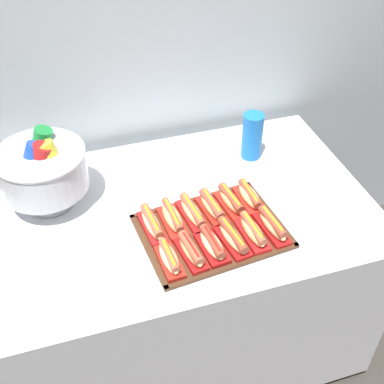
% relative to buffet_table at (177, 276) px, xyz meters
% --- Properties ---
extents(ground_plane, '(10.00, 10.00, 0.00)m').
position_rel_buffet_table_xyz_m(ground_plane, '(0.00, 0.00, -0.42)').
color(ground_plane, '#38332D').
extents(back_wall, '(6.00, 0.10, 2.60)m').
position_rel_buffet_table_xyz_m(back_wall, '(0.00, 0.55, 0.88)').
color(back_wall, '#B2BCC1').
rests_on(back_wall, ground_plane).
extents(buffet_table, '(1.43, 0.88, 0.80)m').
position_rel_buffet_table_xyz_m(buffet_table, '(0.00, 0.00, 0.00)').
color(buffet_table, silver).
rests_on(buffet_table, ground_plane).
extents(serving_tray, '(0.51, 0.40, 0.01)m').
position_rel_buffet_table_xyz_m(serving_tray, '(0.08, -0.16, 0.38)').
color(serving_tray, '#472B19').
rests_on(serving_tray, buffet_table).
extents(hot_dog_0, '(0.07, 0.16, 0.06)m').
position_rel_buffet_table_xyz_m(hot_dog_0, '(-0.09, -0.26, 0.41)').
color(hot_dog_0, red).
rests_on(hot_dog_0, serving_tray).
extents(hot_dog_1, '(0.08, 0.17, 0.06)m').
position_rel_buffet_table_xyz_m(hot_dog_1, '(-0.02, -0.25, 0.42)').
color(hot_dog_1, '#B21414').
rests_on(hot_dog_1, serving_tray).
extents(hot_dog_2, '(0.08, 0.16, 0.06)m').
position_rel_buffet_table_xyz_m(hot_dog_2, '(0.06, -0.24, 0.41)').
color(hot_dog_2, '#B21414').
rests_on(hot_dog_2, serving_tray).
extents(hot_dog_3, '(0.09, 0.18, 0.06)m').
position_rel_buffet_table_xyz_m(hot_dog_3, '(0.13, -0.24, 0.42)').
color(hot_dog_3, '#B21414').
rests_on(hot_dog_3, serving_tray).
extents(hot_dog_4, '(0.07, 0.17, 0.06)m').
position_rel_buffet_table_xyz_m(hot_dog_4, '(0.20, -0.23, 0.42)').
color(hot_dog_4, red).
rests_on(hot_dog_4, serving_tray).
extents(hot_dog_5, '(0.07, 0.18, 0.06)m').
position_rel_buffet_table_xyz_m(hot_dog_5, '(0.28, -0.22, 0.42)').
color(hot_dog_5, '#B21414').
rests_on(hot_dog_5, serving_tray).
extents(hot_dog_6, '(0.07, 0.18, 0.06)m').
position_rel_buffet_table_xyz_m(hot_dog_6, '(-0.11, -0.09, 0.42)').
color(hot_dog_6, red).
rests_on(hot_dog_6, serving_tray).
extents(hot_dog_7, '(0.08, 0.17, 0.06)m').
position_rel_buffet_table_xyz_m(hot_dog_7, '(-0.03, -0.09, 0.42)').
color(hot_dog_7, red).
rests_on(hot_dog_7, serving_tray).
extents(hot_dog_8, '(0.08, 0.19, 0.06)m').
position_rel_buffet_table_xyz_m(hot_dog_8, '(0.04, -0.08, 0.42)').
color(hot_dog_8, red).
rests_on(hot_dog_8, serving_tray).
extents(hot_dog_9, '(0.08, 0.18, 0.06)m').
position_rel_buffet_table_xyz_m(hot_dog_9, '(0.11, -0.07, 0.42)').
color(hot_dog_9, red).
rests_on(hot_dog_9, serving_tray).
extents(hot_dog_10, '(0.08, 0.17, 0.07)m').
position_rel_buffet_table_xyz_m(hot_dog_10, '(0.19, -0.07, 0.42)').
color(hot_dog_10, red).
rests_on(hot_dog_10, serving_tray).
extents(hot_dog_11, '(0.07, 0.16, 0.06)m').
position_rel_buffet_table_xyz_m(hot_dog_11, '(0.26, -0.06, 0.41)').
color(hot_dog_11, red).
rests_on(hot_dog_11, serving_tray).
extents(punch_bowl, '(0.32, 0.32, 0.27)m').
position_rel_buffet_table_xyz_m(punch_bowl, '(-0.43, 0.17, 0.53)').
color(punch_bowl, silver).
rests_on(punch_bowl, buffet_table).
extents(cup_stack, '(0.08, 0.08, 0.20)m').
position_rel_buffet_table_xyz_m(cup_stack, '(0.38, 0.21, 0.48)').
color(cup_stack, blue).
rests_on(cup_stack, buffet_table).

